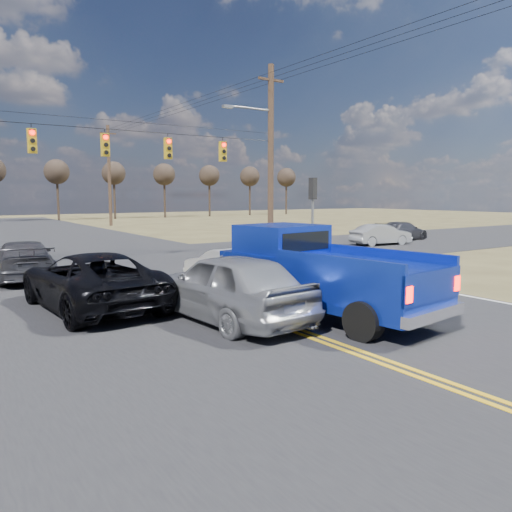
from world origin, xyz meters
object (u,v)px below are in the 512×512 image
black_suv (92,281)px  cross_car_east_far (402,231)px  dgrey_car_queue (23,260)px  cross_car_east_near (381,235)px  pickup_truck (319,273)px  silver_suv (228,286)px  white_car_queue (229,267)px

black_suv → cross_car_east_far: 25.35m
dgrey_car_queue → cross_car_east_near: 20.70m
black_suv → cross_car_east_far: (23.62, 9.19, -0.14)m
pickup_truck → black_suv: 6.16m
pickup_truck → dgrey_car_queue: 11.60m
silver_suv → cross_car_east_near: 20.62m
dgrey_car_queue → silver_suv: bearing=114.3°
cross_car_east_near → cross_car_east_far: size_ratio=0.89×
white_car_queue → dgrey_car_queue: size_ratio=0.81×
white_car_queue → cross_car_east_near: bearing=-158.2°
black_suv → cross_car_east_near: 21.35m
pickup_truck → cross_car_east_far: bearing=27.3°
silver_suv → white_car_queue: silver_suv is taller
white_car_queue → dgrey_car_queue: bearing=-47.4°
pickup_truck → cross_car_east_near: 19.23m
silver_suv → black_suv: bearing=-57.8°
silver_suv → dgrey_car_queue: 9.96m
cross_car_east_far → pickup_truck: bearing=116.8°
silver_suv → pickup_truck: bearing=155.3°
dgrey_car_queue → cross_car_east_near: bearing=-170.1°
silver_suv → dgrey_car_queue: silver_suv is taller
black_suv → dgrey_car_queue: black_suv is taller
cross_car_east_near → pickup_truck: bearing=135.6°
dgrey_car_queue → black_suv: bearing=102.5°
dgrey_car_queue → cross_car_east_far: 24.53m
cross_car_east_near → cross_car_east_far: 3.99m
black_suv → silver_suv: bearing=123.2°
silver_suv → cross_car_east_far: size_ratio=1.15×
cross_car_east_near → cross_car_east_far: bearing=-60.4°
dgrey_car_queue → cross_car_east_far: bearing=-167.3°
cross_car_east_near → white_car_queue: bearing=122.7°
pickup_truck → dgrey_car_queue: bearing=110.2°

